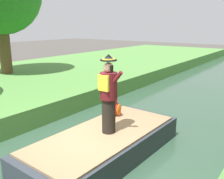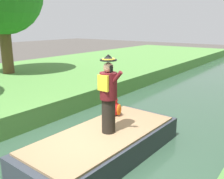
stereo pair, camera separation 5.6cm
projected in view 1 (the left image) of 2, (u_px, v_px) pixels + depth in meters
The scene contains 5 objects.
ground_plane at pixel (95, 166), 5.89m from camera, with size 80.00×80.00×0.00m, color #4C4742.
canal_water at pixel (95, 164), 5.87m from camera, with size 5.37×48.00×0.10m, color #33513D.
boat at pixel (104, 144), 6.07m from camera, with size 1.92×4.25×0.61m.
person_pirate at pixel (109, 95), 5.79m from camera, with size 0.61×0.42×1.85m.
parrot_plush at pixel (115, 107), 7.05m from camera, with size 0.36×0.34×0.57m.
Camera 1 is at (3.45, -3.99, 3.19)m, focal length 40.55 mm.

